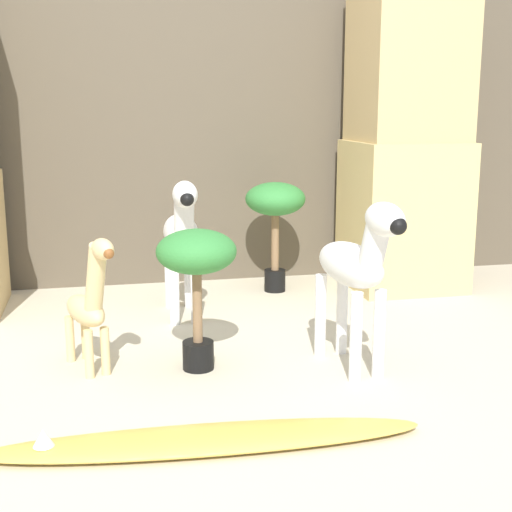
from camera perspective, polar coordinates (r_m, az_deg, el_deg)
ground_plane at (r=2.45m, az=-1.76°, el=-11.32°), size 14.00×14.00×0.00m
wall_back at (r=3.92m, az=-6.62°, el=13.88°), size 6.40×0.08×2.20m
rock_pillar_right at (r=3.86m, az=11.88°, el=8.64°), size 0.57×0.54×1.58m
zebra_right at (r=2.59m, az=8.10°, el=-0.77°), size 0.22×0.55×0.65m
zebra_left at (r=3.24m, az=-5.95°, el=1.87°), size 0.16×0.54×0.65m
giraffe_figurine at (r=2.66m, az=-13.17°, el=-3.66°), size 0.23×0.41×0.53m
potted_palm_front at (r=2.59m, az=-4.78°, el=-0.52°), size 0.29×0.29×0.53m
potted_palm_back at (r=3.69m, az=1.56°, el=4.00°), size 0.31×0.31×0.58m
surfboard at (r=2.13m, az=-4.27°, el=-14.43°), size 1.30×0.27×0.09m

